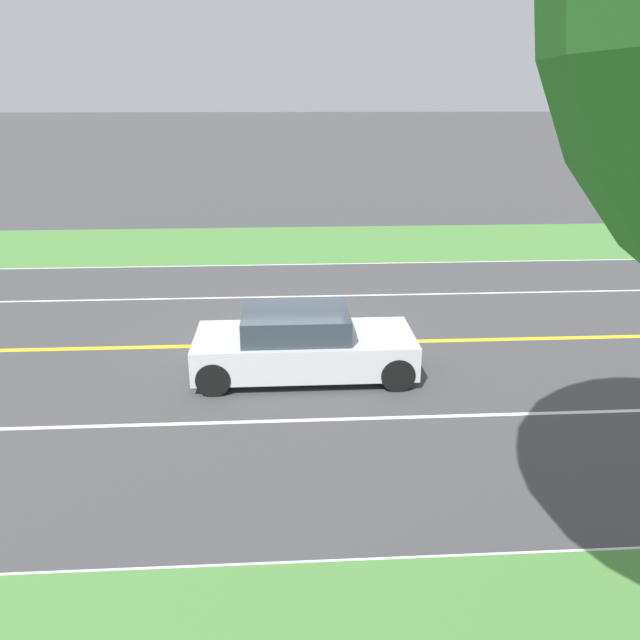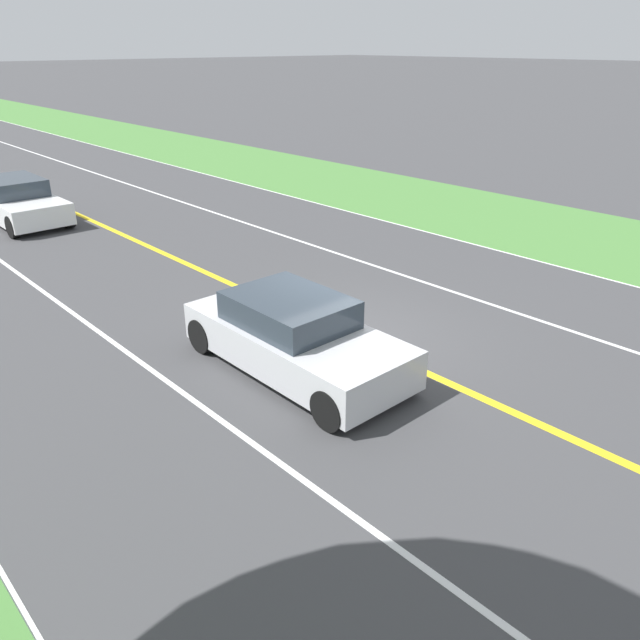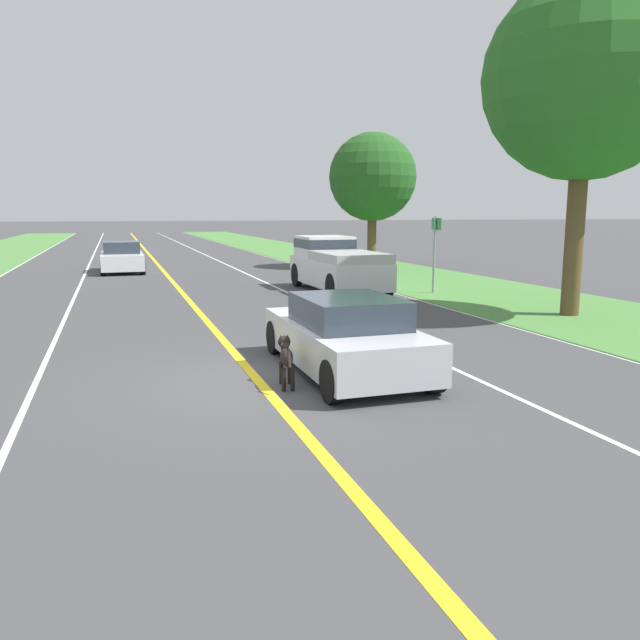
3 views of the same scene
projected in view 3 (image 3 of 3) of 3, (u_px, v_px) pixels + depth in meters
The scene contains 12 objects.
ground_plane at pixel (259, 382), 10.30m from camera, with size 400.00×400.00×0.00m, color #424244.
centre_divider_line at pixel (259, 381), 10.30m from camera, with size 0.18×160.00×0.01m, color yellow.
lane_edge_line_right at pixel (602, 352), 12.45m from camera, with size 0.14×160.00×0.01m, color white.
lane_dash_same_dir at pixel (447, 365), 11.37m from camera, with size 0.10×160.00×0.01m, color white.
lane_dash_oncoming at pixel (27, 401), 9.22m from camera, with size 0.10×160.00×0.01m, color white.
ego_car at pixel (345, 336), 10.87m from camera, with size 1.86×4.28×1.34m.
dog at pixel (286, 356), 9.96m from camera, with size 0.33×1.08×0.79m.
pickup_truck at pixel (336, 264), 21.98m from camera, with size 2.06×5.30×1.89m.
oncoming_car at pixel (122, 258), 29.21m from camera, with size 1.90×4.20×1.41m.
roadside_tree_right_near at pixel (585, 78), 15.82m from camera, with size 5.18×5.18×8.73m.
roadside_tree_right_far at pixel (373, 177), 30.97m from camera, with size 4.35×4.35×6.67m.
street_sign at pixel (435, 246), 21.23m from camera, with size 0.11×0.64×2.62m.
Camera 3 is at (-2.15, -9.79, 2.76)m, focal length 35.00 mm.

